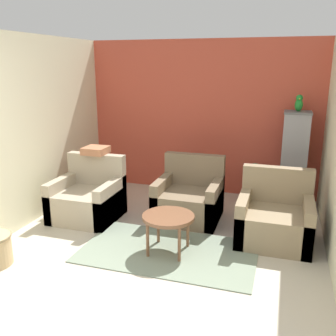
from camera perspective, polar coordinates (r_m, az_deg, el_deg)
name	(u,v)px	position (r m, az deg, el deg)	size (l,w,h in m)	color
ground_plane	(104,321)	(3.47, -9.73, -22.04)	(20.00, 20.00, 0.00)	beige
wall_back_accent	(201,118)	(6.26, 5.11, 7.62)	(3.93, 0.06, 2.49)	#C64C38
wall_left	(32,130)	(5.40, -20.03, 5.48)	(0.06, 3.61, 2.49)	beige
area_rug	(168,251)	(4.45, 0.04, -12.58)	(2.01, 1.14, 0.01)	gray
coffee_table	(168,219)	(4.28, 0.04, -7.83)	(0.59, 0.59, 0.46)	brown
armchair_left	(88,199)	(5.39, -12.08, -4.62)	(0.87, 0.81, 0.86)	tan
armchair_right	(274,219)	(4.78, 15.91, -7.55)	(0.87, 0.81, 0.86)	#8E7A5B
armchair_middle	(189,199)	(5.27, 3.24, -4.77)	(0.87, 0.81, 0.86)	#7A664C
birdcage	(293,163)	(5.86, 18.57, 0.80)	(0.47, 0.47, 1.45)	slate
parrot	(299,104)	(5.71, 19.32, 9.25)	(0.11, 0.20, 0.24)	#1E842D
potted_plant	(254,183)	(5.97, 12.96, -2.26)	(0.30, 0.30, 0.64)	beige
throw_pillow	(96,150)	(5.46, -10.96, 2.66)	(0.32, 0.32, 0.10)	#B2704C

